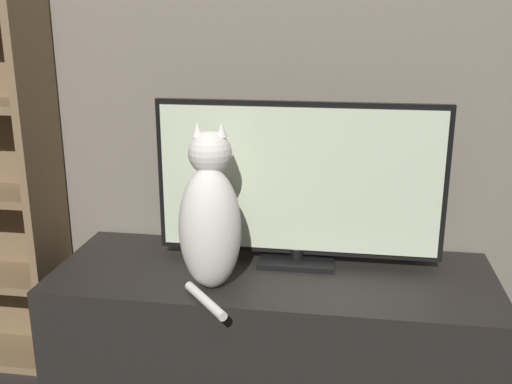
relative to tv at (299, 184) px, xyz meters
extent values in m
cube|color=#756B5B|center=(-0.07, 0.24, 0.49)|extent=(4.80, 0.05, 2.60)
cube|color=black|center=(-0.07, -0.09, -0.55)|extent=(1.48, 0.56, 0.52)
cube|color=black|center=(0.00, 0.00, -0.28)|extent=(0.26, 0.16, 0.02)
cylinder|color=black|center=(0.00, 0.00, -0.25)|extent=(0.04, 0.04, 0.04)
cube|color=black|center=(0.00, 0.00, 0.01)|extent=(0.98, 0.02, 0.53)
cube|color=beige|center=(0.00, -0.01, 0.01)|extent=(0.94, 0.01, 0.49)
ellipsoid|color=silver|center=(-0.25, -0.23, -0.09)|extent=(0.21, 0.19, 0.39)
ellipsoid|color=black|center=(-0.26, -0.17, -0.11)|extent=(0.11, 0.07, 0.22)
sphere|color=silver|center=(-0.26, -0.20, 0.14)|extent=(0.15, 0.15, 0.13)
cone|color=silver|center=(-0.29, -0.20, 0.22)|extent=(0.04, 0.04, 0.04)
cone|color=silver|center=(-0.22, -0.19, 0.22)|extent=(0.04, 0.04, 0.04)
cylinder|color=silver|center=(-0.24, -0.36, -0.27)|extent=(0.17, 0.20, 0.03)
cube|color=brown|center=(-0.96, 0.06, 0.06)|extent=(0.03, 0.28, 1.74)
camera|label=1|loc=(0.16, -1.94, 0.55)|focal=42.00mm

